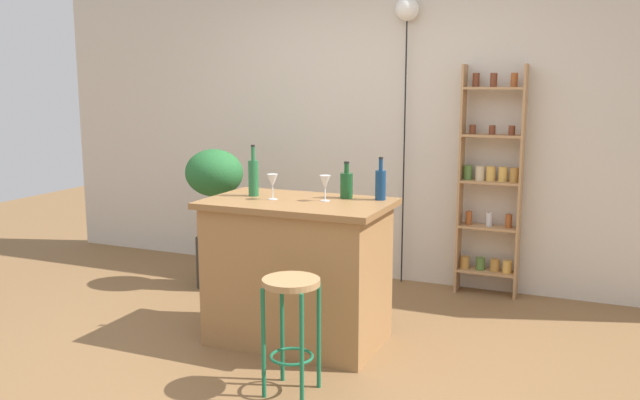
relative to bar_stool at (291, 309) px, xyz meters
name	(u,v)px	position (x,y,z in m)	size (l,w,h in m)	color
ground	(278,357)	(-0.29, 0.40, -0.47)	(12.00, 12.00, 0.00)	brown
back_wall	(380,115)	(-0.29, 2.35, 0.93)	(6.40, 0.10, 2.80)	beige
kitchen_counter	(298,271)	(-0.29, 0.70, 0.00)	(1.17, 0.71, 0.94)	#9E7042
bar_stool	(291,309)	(0.00, 0.00, 0.00)	(0.31, 0.31, 0.64)	#196642
spice_shelf	(490,185)	(0.68, 2.19, 0.41)	(0.48, 0.17, 1.81)	tan
plant_stool	(217,262)	(-1.41, 1.51, -0.27)	(0.33, 0.33, 0.42)	#2D2823
potted_plant	(214,183)	(-1.41, 1.51, 0.39)	(0.48, 0.43, 0.73)	#A86B4C
bottle_olive_oil	(253,177)	(-0.63, 0.74, 0.59)	(0.07, 0.07, 0.34)	#236638
bottle_wine_red	(346,184)	(-0.03, 0.91, 0.55)	(0.08, 0.08, 0.24)	#194C23
bottle_vinegar	(381,184)	(0.19, 0.93, 0.56)	(0.07, 0.07, 0.28)	navy
wine_glass_left	(325,183)	(-0.12, 0.75, 0.58)	(0.07, 0.07, 0.16)	silver
wine_glass_center	(272,181)	(-0.45, 0.67, 0.58)	(0.07, 0.07, 0.16)	silver
pendant_globe_light	(407,16)	(-0.03, 2.24, 1.72)	(0.19, 0.19, 2.34)	black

